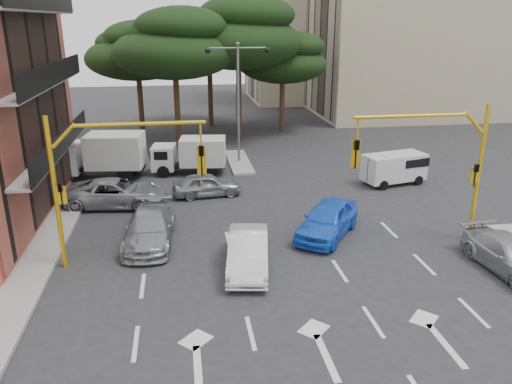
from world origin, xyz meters
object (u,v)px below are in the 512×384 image
car_silver_cross_a (116,193)px  car_silver_parked (510,256)px  car_blue_compact (328,219)px  van_white (394,169)px  street_lamp_center (238,82)px  car_silver_cross_b (207,185)px  box_truck_b (190,156)px  signal_mast_left (103,170)px  car_silver_wagon (150,228)px  signal_mast_right (442,156)px  car_white_hatch (248,252)px  box_truck_a (99,156)px

car_silver_cross_a → car_silver_parked: (15.79, -9.68, -0.06)m
car_blue_compact → van_white: bearing=83.9°
street_lamp_center → van_white: street_lamp_center is taller
car_silver_cross_b → box_truck_b: size_ratio=0.81×
car_blue_compact → car_silver_parked: car_blue_compact is taller
signal_mast_left → car_silver_wagon: bearing=51.0°
signal_mast_left → van_white: 17.56m
car_silver_cross_b → van_white: 11.08m
signal_mast_right → car_white_hatch: 8.96m
street_lamp_center → car_silver_wagon: size_ratio=1.60×
signal_mast_right → box_truck_b: 15.98m
box_truck_a → van_white: bearing=-96.1°
signal_mast_left → car_silver_cross_a: signal_mast_left is taller
car_silver_cross_a → car_silver_parked: size_ratio=1.14×
car_blue_compact → car_silver_cross_a: bearing=-172.7°
street_lamp_center → car_silver_cross_a: street_lamp_center is taller
car_silver_wagon → signal_mast_left: bearing=-124.9°
signal_mast_left → car_silver_wagon: 3.90m
car_silver_cross_a → car_silver_parked: car_silver_cross_a is taller
car_white_hatch → van_white: van_white is taller
car_white_hatch → box_truck_a: (-7.33, 13.24, 0.65)m
street_lamp_center → van_white: size_ratio=2.12×
car_blue_compact → box_truck_a: bearing=172.6°
street_lamp_center → car_silver_parked: street_lamp_center is taller
car_silver_cross_a → van_white: 15.90m
signal_mast_left → car_silver_cross_a: (-0.53, 6.71, -3.17)m
signal_mast_left → box_truck_a: size_ratio=1.08×
street_lamp_center → box_truck_b: (-3.34, -1.97, -4.29)m
signal_mast_right → car_white_hatch: signal_mast_right is taller
car_white_hatch → van_white: 13.65m
signal_mast_right → car_blue_compact: 5.51m
signal_mast_right → street_lamp_center: bearing=115.9°
signal_mast_left → car_silver_cross_a: bearing=94.5°
car_silver_parked → car_blue_compact: bearing=139.5°
box_truck_a → box_truck_b: 5.48m
car_silver_wagon → van_white: van_white is taller
car_silver_parked → signal_mast_right: bearing=114.5°
car_silver_wagon → car_silver_parked: (13.83, -4.74, -0.06)m
car_blue_compact → signal_mast_left: bearing=-135.7°
van_white → box_truck_b: size_ratio=0.79×
street_lamp_center → box_truck_a: bearing=-167.2°
car_white_hatch → box_truck_b: 13.40m
car_silver_wagon → car_silver_cross_a: bearing=115.6°
car_silver_cross_a → signal_mast_left: bearing=-168.6°
car_silver_cross_a → car_silver_cross_b: car_silver_cross_a is taller
street_lamp_center → box_truck_a: 9.91m
signal_mast_right → box_truck_a: signal_mast_right is taller
car_silver_parked → box_truck_a: box_truck_a is taller
signal_mast_left → car_silver_cross_a: size_ratio=1.17×
car_silver_wagon → box_truck_b: 10.48m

